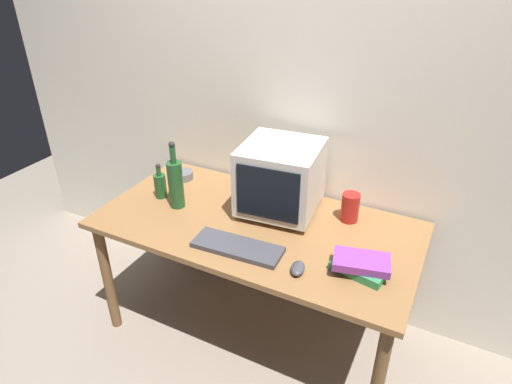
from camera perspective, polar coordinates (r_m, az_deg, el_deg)
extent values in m
plane|color=gray|center=(2.71, 0.00, -17.03)|extent=(6.00, 6.00, 0.00)
cube|color=silver|center=(2.39, 5.13, 12.00)|extent=(4.00, 0.08, 2.50)
cube|color=olive|center=(2.24, 0.00, -4.34)|extent=(1.61, 0.81, 0.03)
cylinder|color=brown|center=(2.62, -18.57, -10.42)|extent=(0.06, 0.06, 0.70)
cylinder|color=brown|center=(2.09, 15.34, -22.71)|extent=(0.06, 0.06, 0.70)
cylinder|color=brown|center=(3.02, -9.71, -3.22)|extent=(0.06, 0.06, 0.70)
cylinder|color=brown|center=(2.58, 18.93, -11.24)|extent=(0.06, 0.06, 0.70)
cube|color=beige|center=(2.33, 3.05, -2.02)|extent=(0.30, 0.27, 0.03)
cube|color=beige|center=(2.24, 3.18, 2.01)|extent=(0.42, 0.42, 0.34)
cube|color=black|center=(2.08, 1.49, -0.30)|extent=(0.31, 0.04, 0.27)
cube|color=#3F3F47|center=(2.05, -2.41, -7.10)|extent=(0.43, 0.17, 0.02)
ellipsoid|color=#3F3F47|center=(1.93, 5.41, -9.75)|extent=(0.08, 0.11, 0.04)
cylinder|color=#1E4C23|center=(2.35, -10.28, 0.92)|extent=(0.08, 0.08, 0.26)
cylinder|color=#1E4C23|center=(2.27, -10.67, 4.75)|extent=(0.03, 0.03, 0.09)
sphere|color=#262626|center=(2.25, -10.79, 6.01)|extent=(0.03, 0.03, 0.03)
cylinder|color=#1E4C23|center=(2.48, -12.27, 0.71)|extent=(0.07, 0.07, 0.13)
cylinder|color=#1E4C23|center=(2.44, -12.50, 2.57)|extent=(0.02, 0.02, 0.05)
sphere|color=#262626|center=(2.42, -12.58, 3.23)|extent=(0.03, 0.03, 0.03)
cube|color=#33894C|center=(1.97, 13.12, -9.57)|extent=(0.25, 0.17, 0.04)
cube|color=#843893|center=(1.94, 13.42, -8.74)|extent=(0.26, 0.19, 0.04)
cylinder|color=#595B66|center=(2.67, -9.39, 2.16)|extent=(0.12, 0.12, 0.04)
cylinder|color=#A51E19|center=(2.27, 12.02, -1.95)|extent=(0.09, 0.09, 0.15)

